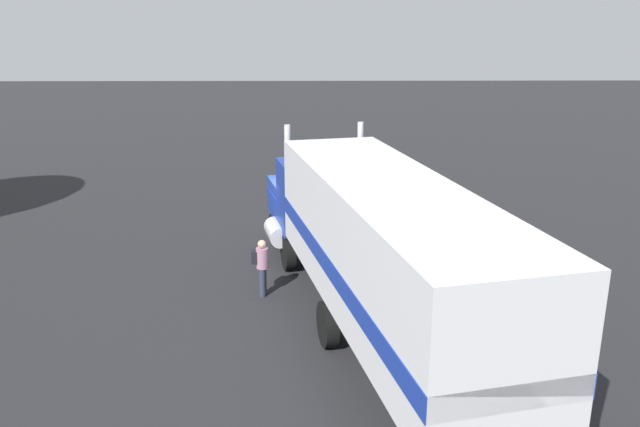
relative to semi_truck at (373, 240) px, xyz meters
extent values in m
plane|color=#232326|center=(6.18, 1.83, -2.52)|extent=(120.00, 120.00, 0.00)
cube|color=silver|center=(4.75, -1.67, -2.52)|extent=(4.33, 1.09, 0.01)
cube|color=silver|center=(3.77, -4.58, -2.52)|extent=(4.32, 1.14, 0.01)
cube|color=#193399|center=(6.67, 1.50, -0.82)|extent=(2.31, 2.84, 1.20)
cube|color=#193399|center=(5.11, 1.15, -0.32)|extent=(1.92, 2.75, 2.20)
cube|color=silver|center=(7.59, 1.71, -0.82)|extent=(0.54, 2.07, 1.08)
cube|color=#193399|center=(6.67, 1.50, -0.76)|extent=(2.32, 2.87, 0.36)
cylinder|color=silver|center=(4.33, 2.10, 0.28)|extent=(0.18, 0.18, 3.40)
cylinder|color=silver|center=(4.82, -0.05, 0.28)|extent=(0.18, 0.18, 3.40)
cube|color=silver|center=(-1.08, -0.25, 0.23)|extent=(10.81, 4.85, 2.80)
cube|color=#193399|center=(-1.08, -0.25, -0.19)|extent=(10.82, 4.89, 0.44)
cylinder|color=silver|center=(5.23, 2.51, -1.57)|extent=(1.41, 0.91, 0.64)
cylinder|color=black|center=(6.72, 2.64, -1.97)|extent=(1.14, 0.54, 1.10)
cylinder|color=black|center=(7.21, 0.49, -1.97)|extent=(1.14, 0.54, 1.10)
cylinder|color=black|center=(4.48, 2.13, -1.97)|extent=(1.14, 0.54, 1.10)
cylinder|color=black|center=(4.96, -0.01, -1.97)|extent=(1.14, 0.54, 1.10)
cylinder|color=black|center=(-0.35, 1.04, -1.97)|extent=(1.14, 0.54, 1.10)
cylinder|color=black|center=(0.13, -1.10, -1.97)|extent=(1.14, 0.54, 1.10)
cylinder|color=#2D3347|center=(2.62, 2.77, -2.11)|extent=(0.18, 0.18, 0.82)
cylinder|color=#2D3347|center=(2.47, 2.78, -2.11)|extent=(0.18, 0.18, 0.82)
cylinder|color=#A5728C|center=(2.54, 2.77, -1.41)|extent=(0.34, 0.34, 0.58)
sphere|color=tan|center=(2.54, 2.77, -1.01)|extent=(0.23, 0.23, 0.23)
cube|color=black|center=(2.56, 2.97, -1.39)|extent=(0.27, 0.18, 0.36)
cylinder|color=black|center=(-0.52, -3.49, -2.19)|extent=(0.62, 0.43, 0.66)
cylinder|color=black|center=(-1.76, -4.24, -2.19)|extent=(0.62, 0.43, 0.66)
cube|color=black|center=(-1.14, -3.86, -1.91)|extent=(1.06, 0.78, 0.36)
cylinder|color=silver|center=(-0.61, -3.54, -1.74)|extent=(0.28, 0.21, 0.69)
camera|label=1|loc=(-14.00, 1.41, 4.92)|focal=36.07mm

